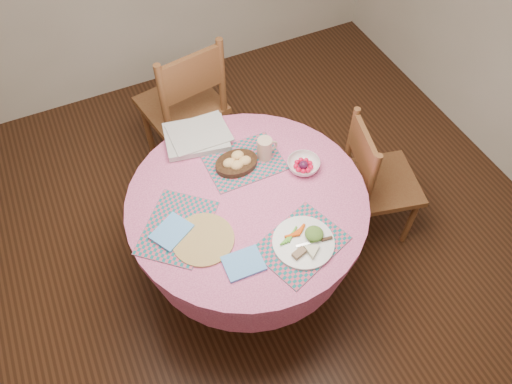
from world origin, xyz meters
The scene contains 16 objects.
ground centered at (0.00, 0.00, 0.00)m, with size 4.00×4.00×0.00m, color #331C0F.
room_envelope centered at (0.00, 0.00, 1.71)m, with size 4.01×4.01×2.71m.
dining_table centered at (0.00, 0.00, 0.56)m, with size 1.24×1.24×0.75m.
chair_right centered at (0.83, -0.01, 0.47)m, with size 0.49×0.50×0.91m.
chair_back centered at (0.01, 1.00, 0.55)m, with size 0.57×0.55×1.06m.
placemat_front centered at (0.12, -0.35, 0.75)m, with size 0.40×0.30×0.01m, color #13666C.
placemat_left centered at (-0.38, -0.01, 0.75)m, with size 0.40×0.30×0.01m, color #13666C.
placemat_back centered at (0.09, 0.23, 0.75)m, with size 0.40×0.30×0.01m, color #13666C.
wicker_trivet centered at (-0.29, -0.13, 0.76)m, with size 0.30×0.30×0.01m, color olive.
napkin_near centered at (-0.17, -0.33, 0.76)m, with size 0.18×0.14×0.01m, color #5CA2ED.
napkin_far centered at (-0.41, -0.03, 0.76)m, with size 0.18×0.14×0.01m, color #5CA2ED.
dinner_plate centered at (0.14, -0.36, 0.77)m, with size 0.30×0.30×0.05m.
bread_bowl centered at (0.04, 0.22, 0.78)m, with size 0.23×0.23×0.08m.
latte_mug centered at (0.20, 0.22, 0.82)m, with size 0.12×0.08×0.13m.
fruit_bowl centered at (0.35, 0.06, 0.78)m, with size 0.20×0.20×0.05m.
newspaper_stack centered at (-0.08, 0.49, 0.78)m, with size 0.38×0.33×0.04m.
Camera 1 is at (-0.60, -1.38, 2.78)m, focal length 35.00 mm.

